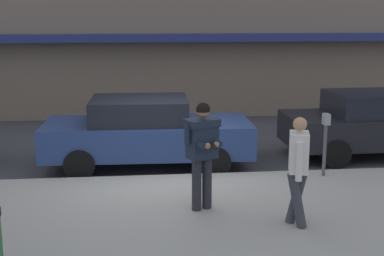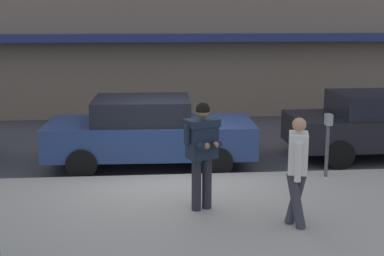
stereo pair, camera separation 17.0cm
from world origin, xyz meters
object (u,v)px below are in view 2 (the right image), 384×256
(parked_sedan_mid, at_px, (149,132))
(parked_sedan_far, at_px, (383,124))
(parking_meter, at_px, (328,136))
(man_texting_on_phone, at_px, (202,145))
(pedestrian_in_light_coat, at_px, (298,165))

(parked_sedan_mid, relative_size, parked_sedan_far, 1.01)
(parked_sedan_mid, xyz_separation_m, parking_meter, (3.52, -1.50, 0.18))
(parked_sedan_far, relative_size, man_texting_on_phone, 2.50)
(man_texting_on_phone, bearing_deg, parked_sedan_far, 36.65)
(parked_sedan_mid, height_order, man_texting_on_phone, man_texting_on_phone)
(parked_sedan_far, bearing_deg, pedestrian_in_light_coat, -127.48)
(parked_sedan_far, distance_m, man_texting_on_phone, 5.80)
(pedestrian_in_light_coat, height_order, parking_meter, pedestrian_in_light_coat)
(man_texting_on_phone, bearing_deg, pedestrian_in_light_coat, -31.44)
(man_texting_on_phone, relative_size, pedestrian_in_light_coat, 1.06)
(parked_sedan_far, xyz_separation_m, parking_meter, (-1.97, -1.83, 0.18))
(parked_sedan_far, distance_m, parking_meter, 2.70)
(pedestrian_in_light_coat, bearing_deg, parked_sedan_far, 52.52)
(parking_meter, bearing_deg, parked_sedan_far, 42.92)
(parking_meter, bearing_deg, parked_sedan_mid, 156.90)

